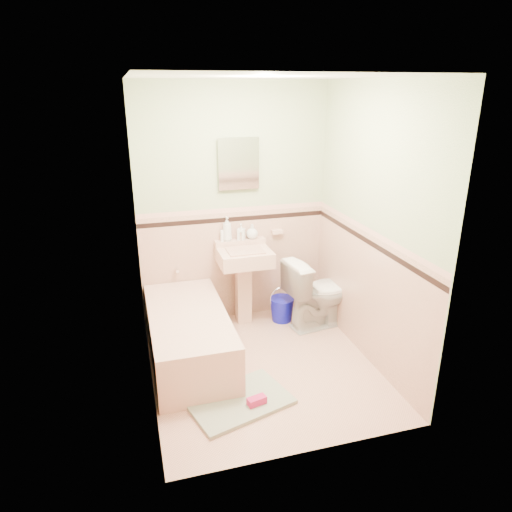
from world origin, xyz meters
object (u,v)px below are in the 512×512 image
object	(u,v)px
soap_bottle_mid	(241,232)
soap_bottle_left	(227,229)
medicine_cabinet	(238,164)
shoe	(257,401)
bathtub	(189,337)
bucket	(282,309)
soap_bottle_right	(252,231)
toilet	(320,292)
sink	(245,288)

from	to	relation	value
soap_bottle_mid	soap_bottle_left	bearing A→B (deg)	180.00
medicine_cabinet	shoe	world-z (taller)	medicine_cabinet
medicine_cabinet	soap_bottle_mid	xyz separation A→B (m)	(0.01, -0.03, -0.71)
bathtub	bucket	distance (m)	1.20
soap_bottle_right	bucket	bearing A→B (deg)	-38.67
toilet	shoe	size ratio (longest dim) A/B	5.00
bathtub	toilet	world-z (taller)	toilet
bathtub	sink	distance (m)	0.88
bucket	shoe	distance (m)	1.52
sink	soap_bottle_mid	xyz separation A→B (m)	(0.01, 0.18, 0.57)
medicine_cabinet	soap_bottle_right	xyz separation A→B (m)	(0.13, -0.03, -0.72)
soap_bottle_left	toilet	xyz separation A→B (m)	(0.90, -0.43, -0.65)
shoe	soap_bottle_right	bearing A→B (deg)	62.04
bucket	soap_bottle_left	bearing A→B (deg)	158.08
soap_bottle_left	shoe	world-z (taller)	soap_bottle_left
soap_bottle_mid	toilet	world-z (taller)	soap_bottle_mid
soap_bottle_mid	sink	bearing A→B (deg)	-93.93
sink	bucket	distance (m)	0.50
sink	medicine_cabinet	xyz separation A→B (m)	(0.00, 0.21, 1.28)
sink	toilet	xyz separation A→B (m)	(0.76, -0.25, -0.04)
bathtub	toilet	size ratio (longest dim) A/B	1.96
medicine_cabinet	soap_bottle_mid	bearing A→B (deg)	-67.61
medicine_cabinet	soap_bottle_right	distance (m)	0.73
sink	medicine_cabinet	distance (m)	1.29
toilet	bucket	world-z (taller)	toilet
bathtub	medicine_cabinet	xyz separation A→B (m)	(0.68, 0.74, 1.47)
bathtub	shoe	bearing A→B (deg)	-64.55
soap_bottle_left	bucket	xyz separation A→B (m)	(0.55, -0.22, -0.90)
bathtub	soap_bottle_right	world-z (taller)	soap_bottle_right
bathtub	bucket	size ratio (longest dim) A/B	5.66
bathtub	soap_bottle_mid	xyz separation A→B (m)	(0.69, 0.71, 0.77)
toilet	shoe	bearing A→B (deg)	129.18
soap_bottle_left	shoe	bearing A→B (deg)	-94.70
soap_bottle_left	soap_bottle_right	xyz separation A→B (m)	(0.27, 0.00, -0.05)
bathtub	medicine_cabinet	distance (m)	1.78
soap_bottle_left	soap_bottle_mid	distance (m)	0.16
medicine_cabinet	soap_bottle_right	world-z (taller)	medicine_cabinet
soap_bottle_mid	shoe	size ratio (longest dim) A/B	1.12
sink	soap_bottle_left	bearing A→B (deg)	127.71
medicine_cabinet	toilet	world-z (taller)	medicine_cabinet
bathtub	soap_bottle_right	xyz separation A→B (m)	(0.81, 0.71, 0.76)
sink	bucket	xyz separation A→B (m)	(0.41, -0.04, -0.29)
bathtub	sink	bearing A→B (deg)	37.93
sink	soap_bottle_right	bearing A→B (deg)	53.52
sink	soap_bottle_mid	size ratio (longest dim) A/B	4.93
medicine_cabinet	shoe	size ratio (longest dim) A/B	3.04
soap_bottle_right	toilet	bearing A→B (deg)	-34.41
soap_bottle_left	shoe	size ratio (longest dim) A/B	1.68
bathtub	shoe	size ratio (longest dim) A/B	9.78
medicine_cabinet	soap_bottle_left	distance (m)	0.68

